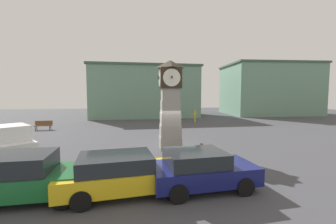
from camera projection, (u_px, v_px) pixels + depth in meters
The scene contains 12 objects.
ground_plane at pixel (173, 148), 14.71m from camera, with size 84.39×84.39×0.00m, color #424247.
clock_tower at pixel (170, 105), 14.39m from camera, with size 1.65×1.74×5.66m.
bollard_near_tower at pixel (201, 152), 11.92m from camera, with size 0.22×0.22×0.93m.
bollard_mid_row at pixel (176, 155), 11.40m from camera, with size 0.22×0.22×0.89m.
car_navy_sedan at pixel (22, 177), 7.46m from camera, with size 4.49×2.21×1.55m.
car_near_tower at pixel (123, 173), 7.96m from camera, with size 4.79×2.55×1.41m.
car_by_building at pixel (201, 169), 8.37m from camera, with size 4.04×2.38×1.43m.
pickup_truck at pixel (2, 140), 12.67m from camera, with size 5.08×5.55×1.85m.
bench at pixel (43, 125), 22.10m from camera, with size 1.64×0.65×0.90m.
pedestrian_crossing_lot at pixel (195, 115), 28.16m from camera, with size 0.40×0.47×1.56m.
warehouse_blue_far at pixel (144, 92), 36.35m from camera, with size 16.82×11.53×7.84m.
storefront_low_left at pixel (268, 89), 39.53m from camera, with size 15.03×11.29×8.68m.
Camera 1 is at (-2.20, -14.31, 3.53)m, focal length 24.00 mm.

